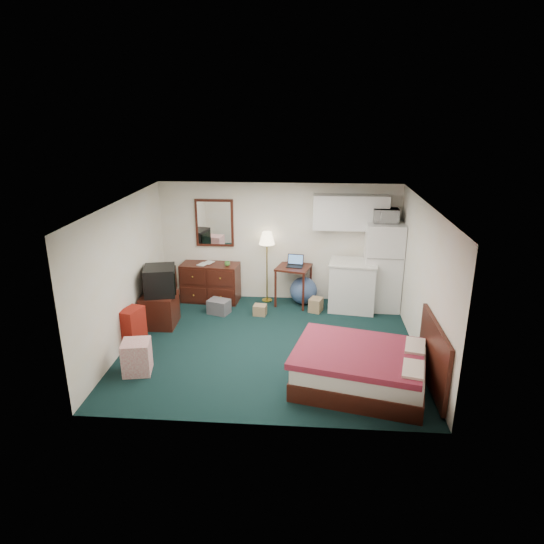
# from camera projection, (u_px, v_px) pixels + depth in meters

# --- Properties ---
(floor) EXTENTS (5.00, 4.50, 0.01)m
(floor) POSITION_uv_depth(u_px,v_px,m) (270.00, 345.00, 8.48)
(floor) COLOR black
(floor) RESTS_ON ground
(ceiling) EXTENTS (5.00, 4.50, 0.01)m
(ceiling) POSITION_uv_depth(u_px,v_px,m) (270.00, 203.00, 7.67)
(ceiling) COLOR white
(ceiling) RESTS_ON walls
(walls) EXTENTS (5.01, 4.51, 2.50)m
(walls) POSITION_uv_depth(u_px,v_px,m) (270.00, 278.00, 8.08)
(walls) COLOR white
(walls) RESTS_ON floor
(mirror) EXTENTS (0.80, 0.06, 1.00)m
(mirror) POSITION_uv_depth(u_px,v_px,m) (215.00, 223.00, 10.14)
(mirror) COLOR white
(mirror) RESTS_ON walls
(upper_cabinets) EXTENTS (1.50, 0.35, 0.70)m
(upper_cabinets) POSITION_uv_depth(u_px,v_px,m) (351.00, 212.00, 9.70)
(upper_cabinets) COLOR silver
(upper_cabinets) RESTS_ON walls
(headboard) EXTENTS (0.06, 1.56, 1.00)m
(headboard) POSITION_uv_depth(u_px,v_px,m) (434.00, 356.00, 6.97)
(headboard) COLOR #3B150E
(headboard) RESTS_ON walls
(dresser) EXTENTS (1.25, 0.65, 0.82)m
(dresser) POSITION_uv_depth(u_px,v_px,m) (211.00, 282.00, 10.32)
(dresser) COLOR #3B150E
(dresser) RESTS_ON floor
(floor_lamp) EXTENTS (0.42, 0.42, 1.52)m
(floor_lamp) POSITION_uv_depth(u_px,v_px,m) (267.00, 267.00, 10.19)
(floor_lamp) COLOR gold
(floor_lamp) RESTS_ON floor
(desk) EXTENTS (0.79, 0.79, 0.83)m
(desk) POSITION_uv_depth(u_px,v_px,m) (293.00, 285.00, 10.14)
(desk) COLOR #3B150E
(desk) RESTS_ON floor
(exercise_ball) EXTENTS (0.61, 0.61, 0.58)m
(exercise_ball) POSITION_uv_depth(u_px,v_px,m) (303.00, 291.00, 10.19)
(exercise_ball) COLOR #395283
(exercise_ball) RESTS_ON floor
(kitchen_counter) EXTENTS (0.99, 0.81, 0.99)m
(kitchen_counter) POSITION_uv_depth(u_px,v_px,m) (353.00, 286.00, 9.84)
(kitchen_counter) COLOR silver
(kitchen_counter) RESTS_ON floor
(fridge) EXTENTS (0.76, 0.76, 1.79)m
(fridge) POSITION_uv_depth(u_px,v_px,m) (382.00, 266.00, 9.81)
(fridge) COLOR silver
(fridge) RESTS_ON floor
(bed) EXTENTS (2.13, 1.83, 0.59)m
(bed) POSITION_uv_depth(u_px,v_px,m) (360.00, 369.00, 7.13)
(bed) COLOR maroon
(bed) RESTS_ON floor
(tv_stand) EXTENTS (0.64, 0.69, 0.62)m
(tv_stand) POSITION_uv_depth(u_px,v_px,m) (160.00, 310.00, 9.18)
(tv_stand) COLOR #3B150E
(tv_stand) RESTS_ON floor
(suitcase) EXTENTS (0.38, 0.49, 0.70)m
(suitcase) POSITION_uv_depth(u_px,v_px,m) (133.00, 328.00, 8.33)
(suitcase) COLOR #8B0704
(suitcase) RESTS_ON floor
(retail_box) EXTENTS (0.49, 0.49, 0.52)m
(retail_box) POSITION_uv_depth(u_px,v_px,m) (137.00, 357.00, 7.53)
(retail_box) COLOR white
(retail_box) RESTS_ON floor
(file_bin) EXTENTS (0.49, 0.42, 0.29)m
(file_bin) POSITION_uv_depth(u_px,v_px,m) (219.00, 307.00, 9.75)
(file_bin) COLOR #5A5961
(file_bin) RESTS_ON floor
(cardboard_box_a) EXTENTS (0.27, 0.24, 0.21)m
(cardboard_box_a) POSITION_uv_depth(u_px,v_px,m) (260.00, 310.00, 9.68)
(cardboard_box_a) COLOR #907453
(cardboard_box_a) RESTS_ON floor
(cardboard_box_b) EXTENTS (0.32, 0.34, 0.28)m
(cardboard_box_b) POSITION_uv_depth(u_px,v_px,m) (316.00, 305.00, 9.84)
(cardboard_box_b) COLOR #907453
(cardboard_box_b) RESTS_ON floor
(laptop) EXTENTS (0.37, 0.31, 0.23)m
(laptop) POSITION_uv_depth(u_px,v_px,m) (295.00, 261.00, 9.96)
(laptop) COLOR black
(laptop) RESTS_ON desk
(crt_tv) EXTENTS (0.70, 0.73, 0.53)m
(crt_tv) POSITION_uv_depth(u_px,v_px,m) (160.00, 281.00, 9.03)
(crt_tv) COLOR black
(crt_tv) RESTS_ON tv_stand
(microwave) EXTENTS (0.50, 0.28, 0.34)m
(microwave) POSITION_uv_depth(u_px,v_px,m) (386.00, 214.00, 9.50)
(microwave) COLOR silver
(microwave) RESTS_ON fridge
(book_a) EXTENTS (0.17, 0.09, 0.24)m
(book_a) POSITION_uv_depth(u_px,v_px,m) (199.00, 259.00, 10.13)
(book_a) COLOR #907453
(book_a) RESTS_ON dresser
(book_b) EXTENTS (0.18, 0.09, 0.25)m
(book_b) POSITION_uv_depth(u_px,v_px,m) (205.00, 257.00, 10.24)
(book_b) COLOR #907453
(book_b) RESTS_ON dresser
(mug) EXTENTS (0.14, 0.13, 0.12)m
(mug) POSITION_uv_depth(u_px,v_px,m) (227.00, 263.00, 10.05)
(mug) COLOR #447E33
(mug) RESTS_ON dresser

